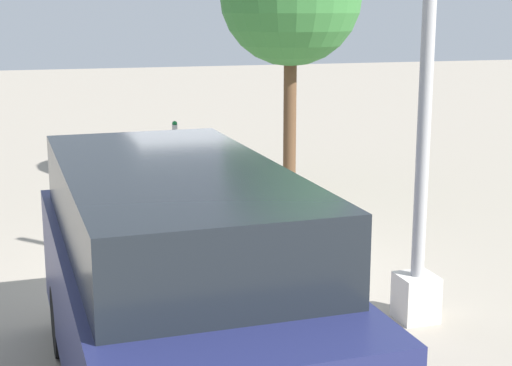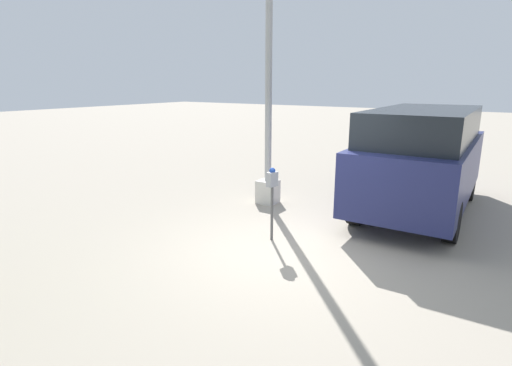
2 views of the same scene
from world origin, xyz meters
TOP-DOWN VIEW (x-y plane):
  - ground_plane at (0.00, 0.00)m, footprint 80.00×80.00m
  - parking_meter_near at (0.31, 0.50)m, footprint 0.22×0.15m
  - lamp_post at (2.22, 1.77)m, footprint 0.44×0.44m
  - parked_van at (3.51, -1.33)m, footprint 5.10×2.07m

SIDE VIEW (x-z plane):
  - ground_plane at x=0.00m, z-range 0.00..0.00m
  - parking_meter_near at x=0.31m, z-range 0.32..1.66m
  - parked_van at x=3.51m, z-range 0.10..2.36m
  - lamp_post at x=2.22m, z-range -1.05..4.52m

